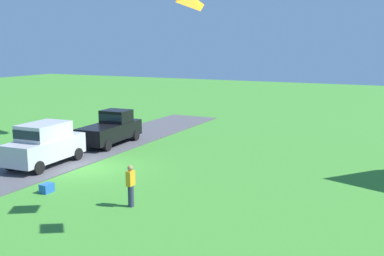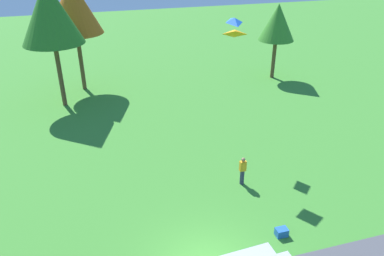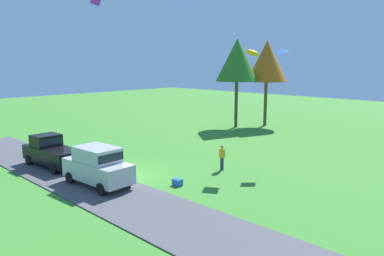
{
  "view_description": "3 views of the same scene",
  "coord_description": "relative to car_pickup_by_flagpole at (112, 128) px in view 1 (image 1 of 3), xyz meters",
  "views": [
    {
      "loc": [
        18.2,
        14.89,
        6.39
      ],
      "look_at": [
        1.98,
        6.86,
        3.05
      ],
      "focal_mm": 42.0,
      "sensor_mm": 36.0,
      "label": 1
    },
    {
      "loc": [
        -3.65,
        -10.77,
        12.63
      ],
      "look_at": [
        1.22,
        5.96,
        3.5
      ],
      "focal_mm": 35.0,
      "sensor_mm": 36.0,
      "label": 2
    },
    {
      "loc": [
        19.39,
        -13.87,
        7.19
      ],
      "look_at": [
        0.43,
        5.73,
        2.38
      ],
      "focal_mm": 35.0,
      "sensor_mm": 36.0,
      "label": 3
    }
  ],
  "objects": [
    {
      "name": "kite_diamond_over_trees",
      "position": [
        9.37,
        10.52,
        6.77
      ],
      "size": [
        1.2,
        1.08,
        0.62
      ],
      "primitive_type": "pyramid",
      "rotation": [
        0.53,
        0.0,
        2.82
      ],
      "color": "orange"
    },
    {
      "name": "car_pickup_by_flagpole",
      "position": [
        0.0,
        0.0,
        0.0
      ],
      "size": [
        5.1,
        2.27,
        2.14
      ],
      "color": "black",
      "rests_on": "ground"
    },
    {
      "name": "cooler_box",
      "position": [
        9.24,
        3.28,
        -0.91
      ],
      "size": [
        0.56,
        0.4,
        0.4
      ],
      "primitive_type": "cube",
      "color": "blue",
      "rests_on": "ground"
    },
    {
      "name": "ground_plane",
      "position": [
        5.18,
        2.53,
        -1.11
      ],
      "size": [
        120.0,
        120.0,
        0.0
      ],
      "primitive_type": "plane",
      "color": "#3D842D"
    },
    {
      "name": "pavement_strip",
      "position": [
        5.18,
        -0.26,
        -1.08
      ],
      "size": [
        36.0,
        4.4,
        0.06
      ],
      "primitive_type": "cube",
      "color": "#4C4C51",
      "rests_on": "ground"
    },
    {
      "name": "car_suv_far_end",
      "position": [
        5.93,
        0.0,
        0.19
      ],
      "size": [
        4.7,
        2.26,
        2.28
      ],
      "color": "#B7B7BC",
      "rests_on": "ground"
    },
    {
      "name": "person_on_lawn",
      "position": [
        9.06,
        7.6,
        -0.23
      ],
      "size": [
        0.36,
        0.24,
        1.71
      ],
      "color": "#2D334C",
      "rests_on": "ground"
    }
  ]
}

